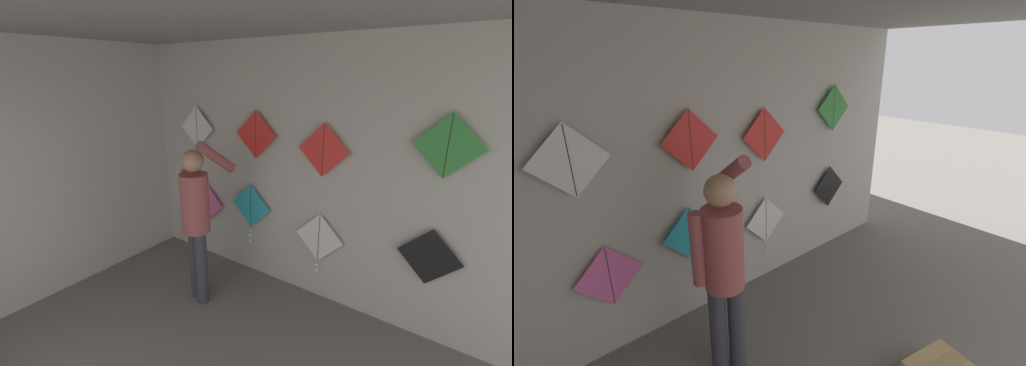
{
  "view_description": "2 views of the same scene",
  "coord_description": "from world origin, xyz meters",
  "views": [
    {
      "loc": [
        1.78,
        0.97,
        2.45
      ],
      "look_at": [
        -0.3,
        3.81,
        1.31
      ],
      "focal_mm": 24.0,
      "sensor_mm": 36.0,
      "label": 1
    },
    {
      "loc": [
        -1.84,
        1.43,
        2.45
      ],
      "look_at": [
        0.22,
        3.81,
        1.29
      ],
      "focal_mm": 24.0,
      "sensor_mm": 36.0,
      "label": 2
    }
  ],
  "objects": [
    {
      "name": "kite_3",
      "position": [
        1.43,
        4.05,
        0.88
      ],
      "size": [
        0.55,
        0.01,
        0.55
      ],
      "color": "black"
    },
    {
      "name": "kite_6",
      "position": [
        0.35,
        4.05,
        1.71
      ],
      "size": [
        0.55,
        0.01,
        0.55
      ],
      "color": "red"
    },
    {
      "name": "back_panel",
      "position": [
        0.0,
        4.14,
        1.4
      ],
      "size": [
        5.04,
        0.06,
        2.8
      ],
      "primitive_type": "cube",
      "color": "#BCB7AD",
      "rests_on": "ground"
    },
    {
      "name": "kite_1",
      "position": [
        -0.55,
        4.05,
        0.87
      ],
      "size": [
        0.55,
        0.04,
        0.76
      ],
      "color": "#28B2C6"
    },
    {
      "name": "kite_4",
      "position": [
        -1.41,
        4.05,
        1.78
      ],
      "size": [
        0.55,
        0.01,
        0.55
      ],
      "color": "white"
    },
    {
      "name": "kite_2",
      "position": [
        0.37,
        4.05,
        0.73
      ],
      "size": [
        0.55,
        0.04,
        0.69
      ],
      "color": "white"
    },
    {
      "name": "shopkeeper",
      "position": [
        -0.69,
        3.29,
        1.03
      ],
      "size": [
        0.44,
        0.58,
        1.83
      ],
      "rotation": [
        0.0,
        0.0,
        -0.34
      ],
      "color": "#383842",
      "rests_on": "ground"
    },
    {
      "name": "kite_7",
      "position": [
        1.43,
        4.05,
        1.89
      ],
      "size": [
        0.55,
        0.01,
        0.55
      ],
      "color": "#338C38"
    },
    {
      "name": "kite_0",
      "position": [
        -1.3,
        4.05,
        0.78
      ],
      "size": [
        0.55,
        0.01,
        0.55
      ],
      "color": "pink"
    },
    {
      "name": "kite_5",
      "position": [
        -0.48,
        4.05,
        1.78
      ],
      "size": [
        0.55,
        0.01,
        0.55
      ],
      "color": "red"
    }
  ]
}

